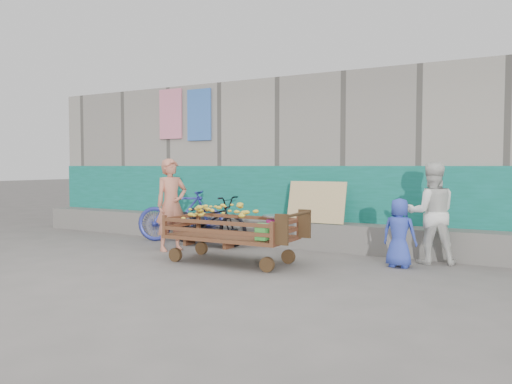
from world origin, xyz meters
The scene contains 9 objects.
ground centered at (0.00, 0.00, 0.00)m, with size 80.00×80.00×0.00m, color #615D59.
building_wall centered at (0.00, 4.05, 1.47)m, with size 12.00×3.50×3.00m.
banana_cart centered at (-0.40, 0.60, 0.57)m, with size 1.98×0.91×0.85m.
bench centered at (-1.47, 1.64, 0.19)m, with size 1.03×0.31×0.26m.
vendor_man centered at (-1.77, 1.01, 0.76)m, with size 0.55×0.36×1.52m, color #C4745A.
woman centered at (2.18, 1.92, 0.73)m, with size 0.71×0.55×1.46m, color white.
child centered at (1.84, 1.44, 0.48)m, with size 0.47×0.30×0.96m, color #3046B8.
bicycle_dark centered at (-1.62, 1.85, 0.44)m, with size 0.58×1.66×0.87m, color black.
bicycle_blue centered at (-2.22, 1.85, 0.50)m, with size 0.47×1.66×1.00m, color #2B3595.
Camera 1 is at (3.39, -5.51, 1.40)m, focal length 35.00 mm.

